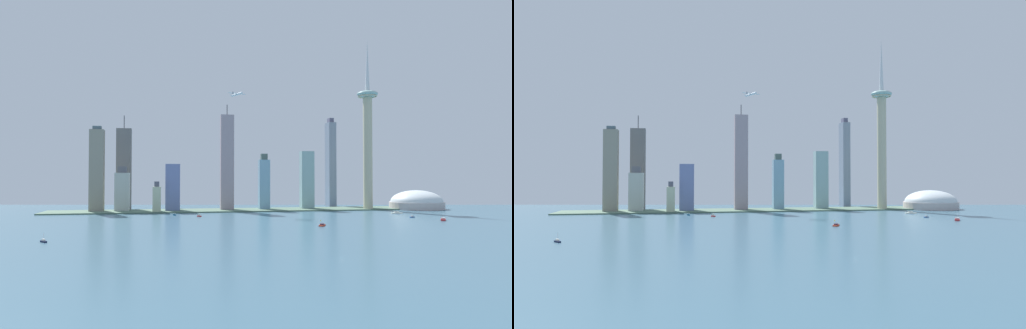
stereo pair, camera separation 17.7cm
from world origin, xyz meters
The scene contains 23 objects.
ground_plane centered at (0.00, 0.00, 0.00)m, with size 6000.00×6000.00×0.00m, color #3B5F73.
waterfront_pier centered at (0.00, 489.01, 1.05)m, with size 674.41×79.52×2.09m, color #506C58.
observation_tower centered at (234.98, 470.11, 146.66)m, with size 38.85×38.85×319.08m.
stadium_dome centered at (333.08, 470.01, 11.48)m, with size 101.05×101.05×44.47m.
skyscraper_0 centered at (-148.71, 471.21, 23.79)m, with size 13.46×18.47×52.92m.
skyscraper_1 centered at (-250.66, 498.23, 72.26)m, with size 23.72×19.01×148.29m.
skyscraper_2 centered at (-208.49, 501.92, 36.07)m, with size 24.34×23.47×78.88m.
skyscraper_3 centered at (200.62, 575.62, 88.14)m, with size 15.30×27.28×182.06m.
skyscraper_4 centered at (43.58, 498.22, 48.22)m, with size 19.64×16.22×103.27m.
skyscraper_5 centered at (-121.13, 576.99, 22.25)m, with size 19.19×15.64×48.81m.
skyscraper_6 centered at (-25.06, 498.45, 86.62)m, with size 23.66×17.20×192.20m.
skyscraper_7 centered at (-121.96, 494.27, 41.66)m, with size 25.08×25.10×83.31m.
skyscraper_8 centered at (-210.85, 553.62, 75.36)m, with size 26.88×16.69×174.89m.
skyscraper_9 centered at (126.09, 500.13, 54.31)m, with size 24.18×18.42×108.63m.
boat_0 centered at (-119.61, 405.69, 1.43)m, with size 4.97×7.06×3.88m.
boat_1 centered at (-82.73, 377.21, 1.56)m, with size 6.79×6.19×4.37m.
boat_2 centered at (240.90, 372.32, 1.13)m, with size 18.49×9.62×7.03m.
boat_3 centered at (247.60, 252.18, 1.49)m, with size 14.11×16.79×9.91m.
boat_4 centered at (58.78, 217.03, 1.11)m, with size 13.26×17.59×3.05m.
boat_5 centered at (-243.00, 128.65, 1.15)m, with size 7.95×9.63×8.71m.
boat_6 centered at (229.86, 304.01, 1.19)m, with size 7.81×3.29×3.33m.
channel_buoy_0 centered at (77.75, 278.10, 0.82)m, with size 1.40×1.40×1.64m, color yellow.
airplane centered at (-12.10, 462.35, 205.40)m, with size 32.96×33.77×8.54m.
Camera 1 is at (-128.56, -329.86, 61.22)m, focal length 32.27 mm.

